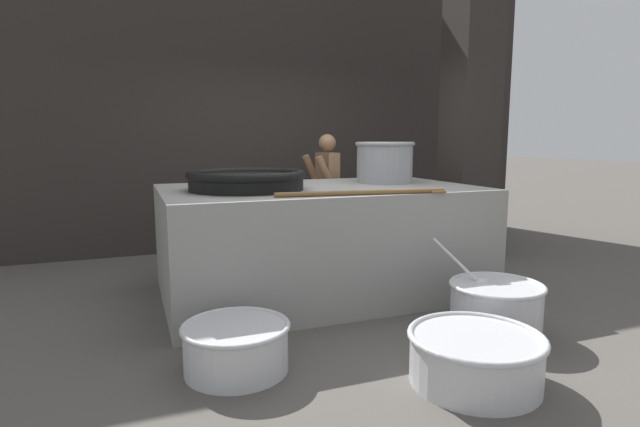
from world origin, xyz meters
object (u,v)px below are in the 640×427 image
at_px(prep_bowl_vegetables, 496,306).
at_px(prep_bowl_extra, 475,356).
at_px(cook, 326,192).
at_px(giant_wok_near, 246,179).
at_px(stock_pot, 385,161).
at_px(prep_bowl_meat, 236,345).

distance_m(prep_bowl_vegetables, prep_bowl_extra, 0.86).
distance_m(cook, prep_bowl_vegetables, 2.89).
distance_m(giant_wok_near, prep_bowl_extra, 2.42).
xyz_separation_m(prep_bowl_vegetables, prep_bowl_extra, (-0.64, -0.58, -0.05)).
relative_size(prep_bowl_vegetables, prep_bowl_extra, 1.05).
relative_size(cook, prep_bowl_extra, 1.87).
bearing_deg(prep_bowl_vegetables, cook, 95.20).
bearing_deg(prep_bowl_extra, cook, 83.54).
bearing_deg(prep_bowl_extra, prep_bowl_vegetables, 42.00).
distance_m(stock_pot, cook, 1.21).
relative_size(giant_wok_near, prep_bowl_vegetables, 1.21).
relative_size(giant_wok_near, prep_bowl_extra, 1.28).
height_order(prep_bowl_vegetables, prep_bowl_meat, prep_bowl_vegetables).
height_order(cook, prep_bowl_extra, cook).
distance_m(stock_pot, prep_bowl_meat, 2.70).
xyz_separation_m(giant_wok_near, prep_bowl_meat, (-0.39, -1.34, -0.95)).
xyz_separation_m(stock_pot, prep_bowl_vegetables, (0.05, -1.70, -1.03)).
height_order(stock_pot, prep_bowl_vegetables, stock_pot).
relative_size(stock_pot, prep_bowl_extra, 0.75).
distance_m(stock_pot, prep_bowl_extra, 2.58).
bearing_deg(giant_wok_near, prep_bowl_vegetables, -42.77).
relative_size(cook, prep_bowl_vegetables, 1.77).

